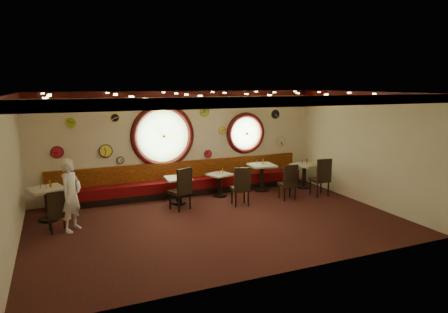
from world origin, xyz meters
The scene contains 55 objects.
floor centered at (0.00, 0.00, 0.00)m, with size 9.00×6.00×0.00m, color black.
ceiling centered at (0.00, 0.00, 3.20)m, with size 9.00×6.00×0.02m, color gold.
wall_back centered at (0.00, 3.00, 1.60)m, with size 9.00×0.02×3.20m, color beige.
wall_front centered at (0.00, -3.00, 1.60)m, with size 9.00×0.02×3.20m, color beige.
wall_left centered at (-4.50, 0.00, 1.60)m, with size 0.02×6.00×3.20m, color beige.
wall_right centered at (4.50, 0.00, 1.60)m, with size 0.02×6.00×3.20m, color beige.
molding_back centered at (0.00, 2.95, 3.11)m, with size 9.00×0.10×0.18m, color #3B0B0A.
molding_front centered at (0.00, -2.95, 3.11)m, with size 9.00×0.10×0.18m, color #3B0B0A.
molding_left centered at (-4.45, 0.00, 3.11)m, with size 0.10×6.00×0.18m, color #3B0B0A.
molding_right centered at (4.45, 0.00, 3.11)m, with size 0.10×6.00×0.18m, color #3B0B0A.
banquette_base centered at (0.00, 2.72, 0.10)m, with size 8.00×0.55×0.20m, color black.
banquette_seat centered at (0.00, 2.72, 0.35)m, with size 8.00×0.55×0.30m, color #55070C.
banquette_back centered at (0.00, 2.94, 0.75)m, with size 8.00×0.10×0.55m, color #5B0D07.
porthole_left_glass centered at (-0.60, 3.00, 1.85)m, with size 1.66×1.66×0.02m, color #8AB76E.
porthole_left_frame centered at (-0.60, 2.98, 1.85)m, with size 1.98×1.98×0.18m, color #3B0B0A.
porthole_left_ring centered at (-0.60, 2.95, 1.85)m, with size 1.61×1.61×0.03m, color gold.
porthole_right_glass centered at (2.20, 3.00, 1.80)m, with size 1.10×1.10×0.02m, color #8AB76E.
porthole_right_frame centered at (2.20, 2.98, 1.80)m, with size 1.38×1.38×0.18m, color #3B0B0A.
porthole_right_ring centered at (2.20, 2.95, 1.80)m, with size 1.09×1.09×0.03m, color gold.
wall_clock_0 centered at (-2.00, 2.96, 2.45)m, with size 0.24×0.24×0.03m, color black.
wall_clock_1 centered at (-2.30, 2.96, 1.50)m, with size 0.36×0.36×0.03m, color yellow.
wall_clock_2 centered at (1.35, 2.96, 1.95)m, with size 0.22×0.22×0.03m, color #E7EE4F.
wall_clock_3 centered at (-1.90, 2.96, 1.20)m, with size 0.20×0.20×0.03m, color silver.
wall_clock_4 centered at (3.30, 2.96, 2.40)m, with size 0.28×0.28×0.03m, color black.
wall_clock_5 centered at (0.85, 2.96, 1.20)m, with size 0.24×0.24×0.03m, color red.
wall_clock_6 centered at (-3.60, 2.96, 1.55)m, with size 0.32×0.32×0.03m, color red.
wall_clock_7 centered at (3.55, 2.96, 1.45)m, with size 0.34×0.34×0.03m, color silver.
wall_clock_8 centered at (0.75, 2.96, 2.55)m, with size 0.30×0.30×0.03m, color #8DC23C.
wall_clock_9 centered at (-3.20, 2.96, 2.35)m, with size 0.26×0.26×0.03m, color #88CA28.
table_a centered at (-3.90, 1.78, 0.54)m, with size 0.98×0.98×0.85m.
table_b centered at (-0.46, 1.92, 0.49)m, with size 0.72×0.72×0.77m.
table_c centered at (0.92, 2.14, 0.45)m, with size 0.81×0.81×0.71m.
table_d centered at (2.44, 2.25, 0.54)m, with size 0.85×0.85×0.86m.
table_e centered at (3.90, 2.00, 0.51)m, with size 0.94×0.94×0.81m.
chair_a centered at (-3.69, 0.77, 0.57)m, with size 0.47×0.47×0.62m.
chair_b centered at (-0.54, 1.27, 0.68)m, with size 0.65×0.65×0.73m.
chair_c centered at (1.10, 0.98, 0.65)m, with size 0.53×0.53×0.70m.
chair_d centered at (2.66, 0.96, 0.62)m, with size 0.49×0.49×0.67m.
chair_e centered at (3.79, 0.92, 0.68)m, with size 0.51×0.51×0.73m.
condiment_a_salt centered at (-4.04, 1.79, 0.90)m, with size 0.04×0.04×0.10m, color silver.
condiment_b_salt centered at (-0.48, 1.92, 0.83)m, with size 0.04×0.04×0.11m, color silver.
condiment_c_salt centered at (0.86, 2.19, 0.76)m, with size 0.03×0.03×0.09m, color silver.
condiment_d_salt centered at (2.33, 2.36, 0.91)m, with size 0.04×0.04×0.11m, color silver.
condiment_a_pepper centered at (-3.91, 1.75, 0.90)m, with size 0.03×0.03×0.10m, color silver.
condiment_b_pepper centered at (-0.43, 1.90, 0.83)m, with size 0.04×0.04×0.11m, color #BAB9BE.
condiment_c_pepper centered at (0.89, 2.08, 0.76)m, with size 0.03×0.03×0.09m, color silver.
condiment_d_pepper centered at (2.42, 2.25, 0.91)m, with size 0.03×0.03×0.10m, color silver.
condiment_a_bottle centered at (-3.81, 1.81, 0.94)m, with size 0.06×0.06×0.18m, color #C77F2E.
condiment_b_bottle centered at (-0.35, 1.98, 0.85)m, with size 0.05×0.05×0.14m, color gold.
condiment_c_bottle centered at (1.02, 2.16, 0.79)m, with size 0.05×0.05×0.16m, color gold.
condiment_d_bottle centered at (2.50, 2.29, 0.94)m, with size 0.05×0.05×0.17m, color gold.
condiment_e_salt centered at (3.81, 2.00, 0.86)m, with size 0.04×0.04×0.11m, color silver.
condiment_e_pepper centered at (3.90, 2.01, 0.85)m, with size 0.03×0.03×0.09m, color silver.
condiment_e_bottle centered at (4.01, 2.03, 0.88)m, with size 0.05×0.05×0.15m, color gold.
waiter centered at (-3.37, 0.81, 0.86)m, with size 0.63×0.41×1.72m, color white.
Camera 1 is at (-3.60, -8.83, 3.40)m, focal length 32.00 mm.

